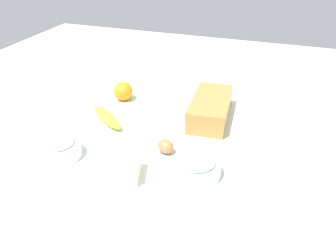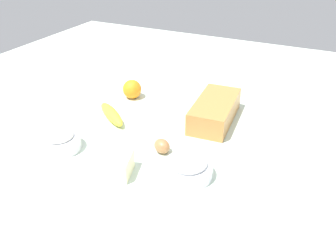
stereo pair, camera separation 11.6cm
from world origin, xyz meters
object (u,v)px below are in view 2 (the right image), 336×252
object	(u,v)px
flour_bowl	(60,141)
orange_fruit	(132,89)
loaf_pan	(215,110)
banana	(111,114)
butter_block	(120,165)
egg_near_butter	(162,146)
sugar_bowl	(188,167)

from	to	relation	value
flour_bowl	orange_fruit	bearing A→B (deg)	178.33
orange_fruit	loaf_pan	bearing A→B (deg)	84.48
banana	orange_fruit	world-z (taller)	orange_fruit
butter_block	egg_near_butter	bearing A→B (deg)	158.87
sugar_bowl	banana	xyz separation A→B (m)	(-0.19, -0.38, -0.01)
egg_near_butter	orange_fruit	bearing A→B (deg)	-136.41
sugar_bowl	banana	distance (m)	0.42
loaf_pan	orange_fruit	xyz separation A→B (m)	(-0.04, -0.37, -0.00)
banana	egg_near_butter	xyz separation A→B (m)	(0.11, 0.26, 0.00)
banana	loaf_pan	bearing A→B (deg)	114.04
loaf_pan	banana	distance (m)	0.38
sugar_bowl	orange_fruit	xyz separation A→B (m)	(-0.38, -0.40, 0.01)
egg_near_butter	butter_block	bearing A→B (deg)	-21.13
orange_fruit	banana	bearing A→B (deg)	7.21
loaf_pan	sugar_bowl	distance (m)	0.34
flour_bowl	sugar_bowl	size ratio (longest dim) A/B	0.91
orange_fruit	egg_near_butter	world-z (taller)	orange_fruit
flour_bowl	banana	xyz separation A→B (m)	(-0.24, 0.04, -0.01)
sugar_bowl	orange_fruit	bearing A→B (deg)	-132.85
sugar_bowl	loaf_pan	bearing A→B (deg)	-173.57
banana	egg_near_butter	size ratio (longest dim) A/B	3.30
flour_bowl	egg_near_butter	distance (m)	0.32
orange_fruit	egg_near_butter	xyz separation A→B (m)	(0.30, 0.29, -0.02)
butter_block	egg_near_butter	distance (m)	0.16
loaf_pan	egg_near_butter	size ratio (longest dim) A/B	5.03
loaf_pan	egg_near_butter	world-z (taller)	loaf_pan
banana	sugar_bowl	bearing A→B (deg)	63.82
loaf_pan	butter_block	size ratio (longest dim) A/B	3.21
loaf_pan	egg_near_butter	distance (m)	0.28
flour_bowl	egg_near_butter	size ratio (longest dim) A/B	2.23
banana	butter_block	distance (m)	0.33
flour_bowl	sugar_bowl	bearing A→B (deg)	96.69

